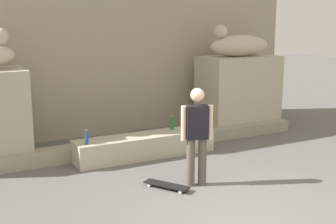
% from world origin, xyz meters
% --- Properties ---
extents(ground_plane, '(40.00, 40.00, 0.00)m').
position_xyz_m(ground_plane, '(0.00, 0.00, 0.00)').
color(ground_plane, '#605E5B').
extents(facade_wall, '(9.95, 0.60, 5.38)m').
position_xyz_m(facade_wall, '(0.00, 5.58, 2.69)').
color(facade_wall, '#AB9D8A').
rests_on(facade_wall, ground_plane).
extents(pedestal_right, '(1.90, 1.12, 1.82)m').
position_xyz_m(pedestal_right, '(3.05, 4.31, 0.91)').
color(pedestal_right, '#B7AD99').
rests_on(pedestal_right, ground_plane).
extents(statue_reclining_right, '(1.63, 0.65, 0.78)m').
position_xyz_m(statue_reclining_right, '(3.01, 4.31, 2.10)').
color(statue_reclining_right, beige).
rests_on(statue_reclining_right, pedestal_right).
extents(ledge_block, '(2.91, 0.61, 0.46)m').
position_xyz_m(ledge_block, '(0.00, 3.25, 0.23)').
color(ledge_block, '#B7AD99').
rests_on(ledge_block, ground_plane).
extents(skater, '(0.52, 0.31, 1.67)m').
position_xyz_m(skater, '(0.10, 1.40, 0.92)').
color(skater, brown).
rests_on(skater, ground_plane).
extents(skateboard, '(0.59, 0.78, 0.08)m').
position_xyz_m(skateboard, '(-0.43, 1.48, 0.06)').
color(skateboard, black).
rests_on(skateboard, ground_plane).
extents(bottle_brown, '(0.08, 0.08, 0.32)m').
position_xyz_m(bottle_brown, '(1.07, 3.03, 0.59)').
color(bottle_brown, '#593314').
rests_on(bottle_brown, ledge_block).
extents(bottle_blue, '(0.06, 0.06, 0.28)m').
position_xyz_m(bottle_blue, '(-1.26, 3.13, 0.57)').
color(bottle_blue, '#194C99').
rests_on(bottle_blue, ledge_block).
extents(bottle_green, '(0.07, 0.07, 0.30)m').
position_xyz_m(bottle_green, '(0.69, 3.38, 0.58)').
color(bottle_green, '#1E722D').
rests_on(bottle_green, ledge_block).
extents(stair_step, '(8.00, 0.50, 0.26)m').
position_xyz_m(stair_step, '(0.00, 3.73, 0.13)').
color(stair_step, gray).
rests_on(stair_step, ground_plane).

